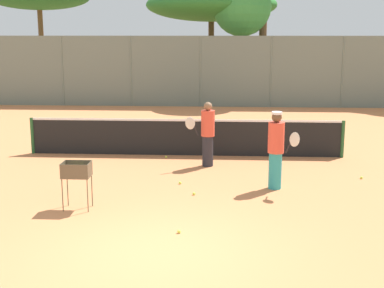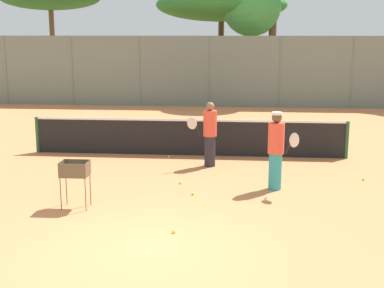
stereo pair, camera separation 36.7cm
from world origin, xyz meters
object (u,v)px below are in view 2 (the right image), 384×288
at_px(player_white_outfit, 210,134).
at_px(parked_car, 302,86).
at_px(ball_cart, 75,173).
at_px(player_red_cap, 276,150).
at_px(tennis_net, 188,137).

bearing_deg(player_white_outfit, parked_car, -137.95).
bearing_deg(ball_cart, player_white_outfit, 55.71).
distance_m(player_white_outfit, player_red_cap, 2.59).
distance_m(tennis_net, parked_car, 15.15).
bearing_deg(tennis_net, ball_cart, -110.41).
distance_m(tennis_net, ball_cart, 5.27).
bearing_deg(parked_car, tennis_net, -108.75).
distance_m(tennis_net, player_red_cap, 4.00).
bearing_deg(ball_cart, parked_car, 70.82).
relative_size(tennis_net, player_white_outfit, 5.29).
distance_m(player_white_outfit, ball_cart, 4.49).
relative_size(player_red_cap, parked_car, 0.43).
bearing_deg(player_white_outfit, tennis_net, -93.53).
bearing_deg(ball_cart, player_red_cap, 22.17).
bearing_deg(parked_car, ball_cart, -109.18).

